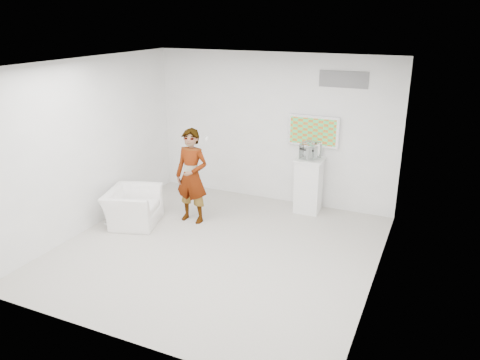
{
  "coord_description": "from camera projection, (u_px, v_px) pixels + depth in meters",
  "views": [
    {
      "loc": [
        3.17,
        -6.14,
        3.66
      ],
      "look_at": [
        0.13,
        0.6,
        1.04
      ],
      "focal_mm": 35.0,
      "sensor_mm": 36.0,
      "label": 1
    }
  ],
  "objects": [
    {
      "name": "logo_decal",
      "position": [
        344.0,
        79.0,
        8.49
      ],
      "size": [
        0.9,
        0.02,
        0.3
      ],
      "primitive_type": "cube",
      "color": "slate",
      "rests_on": "room"
    },
    {
      "name": "floor_uplight",
      "position": [
        317.0,
        202.0,
        9.31
      ],
      "size": [
        0.2,
        0.2,
        0.27
      ],
      "primitive_type": "cylinder",
      "rotation": [
        0.0,
        0.0,
        0.2
      ],
      "color": "white",
      "rests_on": "room"
    },
    {
      "name": "person",
      "position": [
        192.0,
        176.0,
        8.52
      ],
      "size": [
        0.65,
        0.44,
        1.76
      ],
      "primitive_type": "imported",
      "rotation": [
        0.0,
        0.0,
        -0.03
      ],
      "color": "white",
      "rests_on": "room"
    },
    {
      "name": "tv",
      "position": [
        313.0,
        131.0,
        8.98
      ],
      "size": [
        1.0,
        0.08,
        0.6
      ],
      "primitive_type": "cube",
      "color": "silver",
      "rests_on": "room"
    },
    {
      "name": "armchair",
      "position": [
        133.0,
        207.0,
        8.59
      ],
      "size": [
        1.13,
        1.21,
        0.65
      ],
      "primitive_type": "imported",
      "rotation": [
        0.0,
        0.0,
        1.86
      ],
      "color": "white",
      "rests_on": "room"
    },
    {
      "name": "wii_remote",
      "position": [
        207.0,
        138.0,
        8.31
      ],
      "size": [
        0.08,
        0.14,
        0.04
      ],
      "primitive_type": "cube",
      "rotation": [
        0.0,
        0.0,
        0.35
      ],
      "color": "white",
      "rests_on": "person"
    },
    {
      "name": "room",
      "position": [
        216.0,
        163.0,
        7.22
      ],
      "size": [
        5.01,
        5.01,
        3.0
      ],
      "color": "beige",
      "rests_on": "ground"
    },
    {
      "name": "console",
      "position": [
        310.0,
        153.0,
        8.86
      ],
      "size": [
        0.1,
        0.18,
        0.24
      ],
      "primitive_type": "cube",
      "rotation": [
        0.0,
        0.0,
        -0.26
      ],
      "color": "white",
      "rests_on": "pedestal"
    },
    {
      "name": "vitrine",
      "position": [
        310.0,
        151.0,
        8.85
      ],
      "size": [
        0.37,
        0.37,
        0.31
      ],
      "primitive_type": "cube",
      "rotation": [
        0.0,
        0.0,
        -0.21
      ],
      "color": "white",
      "rests_on": "pedestal"
    },
    {
      "name": "pedestal",
      "position": [
        309.0,
        185.0,
        9.08
      ],
      "size": [
        0.54,
        0.54,
        1.07
      ],
      "primitive_type": "cube",
      "rotation": [
        0.0,
        0.0,
        0.04
      ],
      "color": "white",
      "rests_on": "room"
    }
  ]
}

